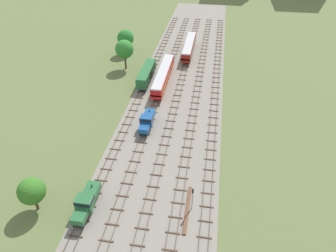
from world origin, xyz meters
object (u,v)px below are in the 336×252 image
Objects in this scene: diesel_railcar_centre_left_far at (189,46)px; signal_post_nearest at (193,196)px; passenger_coach_left_mid at (163,75)px; shunter_loco_far_left_nearest at (86,202)px; shunter_loco_left_near at (147,120)px; freight_boxcar_far_left_midfar at (146,73)px.

diesel_railcar_centre_left_far is 65.42m from signal_post_nearest.
passenger_coach_left_mid is at bearing 106.02° from signal_post_nearest.
diesel_railcar_centre_left_far is at bearing 81.75° from shunter_loco_far_left_nearest.
passenger_coach_left_mid is (0.00, 21.54, 0.60)m from shunter_loco_left_near.
signal_post_nearest reaches higher than shunter_loco_left_near.
diesel_railcar_centre_left_far reaches higher than shunter_loco_far_left_nearest.
signal_post_nearest is (7.40, -65.00, 0.57)m from diesel_railcar_centre_left_far.
freight_boxcar_far_left_midfar is (-4.93, 22.09, 0.44)m from shunter_loco_left_near.
shunter_loco_far_left_nearest is at bearing -170.02° from signal_post_nearest.
signal_post_nearest is at bearing 9.98° from shunter_loco_far_left_nearest.
diesel_railcar_centre_left_far is at bearing 96.50° from signal_post_nearest.
shunter_loco_far_left_nearest is 1.00× the size of shunter_loco_left_near.
passenger_coach_left_mid is at bearing -102.62° from diesel_railcar_centre_left_far.
freight_boxcar_far_left_midfar is at bearing -114.65° from diesel_railcar_centre_left_far.
signal_post_nearest is at bearing -68.36° from freight_boxcar_far_left_midfar.
shunter_loco_left_near is at bearing -77.42° from freight_boxcar_far_left_midfar.
freight_boxcar_far_left_midfar is at bearing 89.99° from shunter_loco_far_left_nearest.
passenger_coach_left_mid is 44.71m from signal_post_nearest.
shunter_loco_far_left_nearest and shunter_loco_left_near have the same top height.
shunter_loco_far_left_nearest is 46.28m from passenger_coach_left_mid.
shunter_loco_left_near is 24.75m from signal_post_nearest.
diesel_railcar_centre_left_far is at bearing 77.38° from passenger_coach_left_mid.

